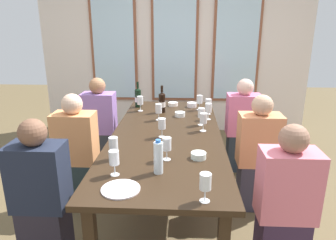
{
  "coord_description": "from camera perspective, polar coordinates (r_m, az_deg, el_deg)",
  "views": [
    {
      "loc": [
        0.15,
        -2.68,
        1.71
      ],
      "look_at": [
        0.0,
        0.26,
        0.79
      ],
      "focal_mm": 33.22,
      "sensor_mm": 36.0,
      "label": 1
    }
  ],
  "objects": [
    {
      "name": "wine_glass_4",
      "position": [
        3.22,
        -1.74,
        1.98
      ],
      "size": [
        0.07,
        0.07,
        0.17
      ],
      "color": "white",
      "rests_on": "dining_table"
    },
    {
      "name": "tasting_bowl_0",
      "position": [
        3.8,
        0.92,
        2.94
      ],
      "size": [
        0.12,
        0.12,
        0.04
      ],
      "primitive_type": "cylinder",
      "color": "white",
      "rests_on": "dining_table"
    },
    {
      "name": "seated_person_2",
      "position": [
        3.07,
        -16.39,
        -6.06
      ],
      "size": [
        0.38,
        0.24,
        1.11
      ],
      "color": "#273638",
      "rests_on": "ground"
    },
    {
      "name": "ground_plane",
      "position": [
        3.18,
        -0.25,
        -15.14
      ],
      "size": [
        12.0,
        12.0,
        0.0
      ],
      "primitive_type": "plane",
      "color": "brown"
    },
    {
      "name": "wine_glass_5",
      "position": [
        3.26,
        7.42,
        2.14
      ],
      "size": [
        0.07,
        0.07,
        0.17
      ],
      "color": "white",
      "rests_on": "dining_table"
    },
    {
      "name": "seated_person_1",
      "position": [
        2.32,
        20.67,
        -14.6
      ],
      "size": [
        0.38,
        0.24,
        1.11
      ],
      "color": "#38253D",
      "rests_on": "ground"
    },
    {
      "name": "wine_glass_7",
      "position": [
        3.57,
        -5.13,
        3.55
      ],
      "size": [
        0.07,
        0.07,
        0.17
      ],
      "color": "white",
      "rests_on": "dining_table"
    },
    {
      "name": "tasting_bowl_1",
      "position": [
        2.35,
        5.62,
        -6.49
      ],
      "size": [
        0.11,
        0.11,
        0.05
      ],
      "primitive_type": "cylinder",
      "color": "white",
      "rests_on": "dining_table"
    },
    {
      "name": "dining_table",
      "position": [
        2.88,
        -0.27,
        -3.75
      ],
      "size": [
        0.99,
        2.42,
        0.74
      ],
      "color": "#2F2013",
      "rests_on": "ground"
    },
    {
      "name": "wine_glass_8",
      "position": [
        2.32,
        -9.99,
        -4.38
      ],
      "size": [
        0.07,
        0.07,
        0.17
      ],
      "color": "white",
      "rests_on": "dining_table"
    },
    {
      "name": "seated_person_4",
      "position": [
        3.83,
        -12.36,
        -1.07
      ],
      "size": [
        0.38,
        0.24,
        1.11
      ],
      "color": "#30343C",
      "rests_on": "ground"
    },
    {
      "name": "back_wall_with_windows",
      "position": [
        4.97,
        1.24,
        14.38
      ],
      "size": [
        4.19,
        0.1,
        2.9
      ],
      "color": "silver",
      "rests_on": "ground"
    },
    {
      "name": "wine_glass_0",
      "position": [
        3.62,
        5.81,
        3.71
      ],
      "size": [
        0.07,
        0.07,
        0.17
      ],
      "color": "white",
      "rests_on": "dining_table"
    },
    {
      "name": "seated_person_3",
      "position": [
        3.03,
        16.12,
        -6.39
      ],
      "size": [
        0.38,
        0.24,
        1.11
      ],
      "color": "#373543",
      "rests_on": "ground"
    },
    {
      "name": "water_bottle",
      "position": [
        2.09,
        -1.79,
        -6.87
      ],
      "size": [
        0.06,
        0.06,
        0.24
      ],
      "color": "white",
      "rests_on": "dining_table"
    },
    {
      "name": "wine_glass_10",
      "position": [
        2.09,
        -9.86,
        -7.05
      ],
      "size": [
        0.07,
        0.07,
        0.17
      ],
      "color": "white",
      "rests_on": "dining_table"
    },
    {
      "name": "wine_glass_9",
      "position": [
        3.46,
        7.43,
        3.01
      ],
      "size": [
        0.07,
        0.07,
        0.17
      ],
      "color": "white",
      "rests_on": "dining_table"
    },
    {
      "name": "white_plate_0",
      "position": [
        1.96,
        -8.67,
        -12.42
      ],
      "size": [
        0.24,
        0.24,
        0.01
      ],
      "primitive_type": "cylinder",
      "color": "white",
      "rests_on": "dining_table"
    },
    {
      "name": "wine_glass_11",
      "position": [
        1.78,
        6.88,
        -11.27
      ],
      "size": [
        0.07,
        0.07,
        0.17
      ],
      "color": "white",
      "rests_on": "dining_table"
    },
    {
      "name": "wine_bottle_0",
      "position": [
        3.51,
        -1.12,
        3.28
      ],
      "size": [
        0.08,
        0.08,
        0.31
      ],
      "color": "black",
      "rests_on": "dining_table"
    },
    {
      "name": "wine_glass_3",
      "position": [
        2.28,
        -0.24,
        -4.61
      ],
      "size": [
        0.07,
        0.07,
        0.17
      ],
      "color": "white",
      "rests_on": "dining_table"
    },
    {
      "name": "seated_person_0",
      "position": [
        2.45,
        -22.2,
        -13.0
      ],
      "size": [
        0.38,
        0.24,
        1.11
      ],
      "color": "#29242E",
      "rests_on": "ground"
    },
    {
      "name": "wine_glass_1",
      "position": [
        2.73,
        -1.14,
        -0.86
      ],
      "size": [
        0.07,
        0.07,
        0.17
      ],
      "color": "white",
      "rests_on": "dining_table"
    },
    {
      "name": "tasting_bowl_2",
      "position": [
        3.37,
        2.21,
        1.06
      ],
      "size": [
        0.11,
        0.11,
        0.05
      ],
      "primitive_type": "cylinder",
      "color": "white",
      "rests_on": "dining_table"
    },
    {
      "name": "wine_glass_6",
      "position": [
        2.9,
        6.51,
        0.24
      ],
      "size": [
        0.07,
        0.07,
        0.17
      ],
      "color": "white",
      "rests_on": "dining_table"
    },
    {
      "name": "wine_bottle_1",
      "position": [
        3.75,
        -5.53,
        4.14
      ],
      "size": [
        0.08,
        0.08,
        0.31
      ],
      "color": "black",
      "rests_on": "dining_table"
    },
    {
      "name": "seated_person_5",
      "position": [
        3.77,
        13.45,
        -1.42
      ],
      "size": [
        0.38,
        0.24,
        1.11
      ],
      "color": "#252E3A",
      "rests_on": "ground"
    },
    {
      "name": "wine_glass_2",
      "position": [
        3.07,
        6.13,
        1.15
      ],
      "size": [
        0.07,
        0.07,
        0.17
      ],
      "color": "white",
      "rests_on": "dining_table"
    },
    {
      "name": "tasting_bowl_3",
      "position": [
        3.77,
        4.39,
        2.81
      ],
      "size": [
        0.11,
        0.11,
        0.05
      ],
      "primitive_type": "cylinder",
      "color": "white",
      "rests_on": "dining_table"
    }
  ]
}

